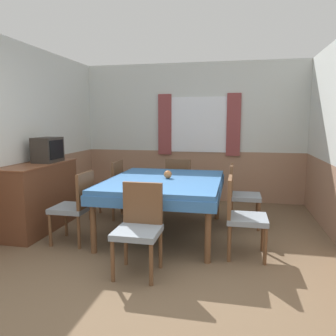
# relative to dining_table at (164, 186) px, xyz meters

# --- Properties ---
(ground_plane) EXTENTS (16.00, 16.00, 0.00)m
(ground_plane) POSITION_rel_dining_table_xyz_m (0.10, -1.65, -0.66)
(ground_plane) COLOR brown
(wall_back) EXTENTS (4.56, 0.09, 2.60)m
(wall_back) POSITION_rel_dining_table_xyz_m (0.11, 2.02, 0.65)
(wall_back) COLOR silver
(wall_back) RESTS_ON ground_plane
(wall_left) EXTENTS (0.05, 4.05, 2.60)m
(wall_left) POSITION_rel_dining_table_xyz_m (-2.01, 0.18, 0.64)
(wall_left) COLOR silver
(wall_left) RESTS_ON ground_plane
(dining_table) EXTENTS (1.51, 1.84, 0.76)m
(dining_table) POSITION_rel_dining_table_xyz_m (0.00, 0.00, 0.00)
(dining_table) COLOR #386BA8
(dining_table) RESTS_ON ground_plane
(chair_right_far) EXTENTS (0.44, 0.44, 0.90)m
(chair_right_far) POSITION_rel_dining_table_xyz_m (1.01, 0.56, -0.16)
(chair_right_far) COLOR brown
(chair_right_far) RESTS_ON ground_plane
(chair_left_near) EXTENTS (0.44, 0.44, 0.90)m
(chair_left_near) POSITION_rel_dining_table_xyz_m (-1.01, -0.56, -0.16)
(chair_left_near) COLOR brown
(chair_left_near) RESTS_ON ground_plane
(chair_right_near) EXTENTS (0.44, 0.44, 0.90)m
(chair_right_near) POSITION_rel_dining_table_xyz_m (1.01, -0.56, -0.16)
(chair_right_near) COLOR brown
(chair_right_near) RESTS_ON ground_plane
(chair_head_window) EXTENTS (0.44, 0.44, 0.90)m
(chair_head_window) POSITION_rel_dining_table_xyz_m (0.00, 1.17, -0.16)
(chair_head_window) COLOR brown
(chair_head_window) RESTS_ON ground_plane
(chair_head_near) EXTENTS (0.44, 0.44, 0.90)m
(chair_head_near) POSITION_rel_dining_table_xyz_m (0.00, -1.17, -0.16)
(chair_head_near) COLOR brown
(chair_head_near) RESTS_ON ground_plane
(chair_left_far) EXTENTS (0.44, 0.44, 0.90)m
(chair_left_far) POSITION_rel_dining_table_xyz_m (-1.01, 0.56, -0.16)
(chair_left_far) COLOR brown
(chair_left_far) RESTS_ON ground_plane
(sideboard) EXTENTS (0.46, 1.33, 0.94)m
(sideboard) POSITION_rel_dining_table_xyz_m (-1.74, -0.20, -0.18)
(sideboard) COLOR brown
(sideboard) RESTS_ON ground_plane
(tv) EXTENTS (0.29, 0.42, 0.35)m
(tv) POSITION_rel_dining_table_xyz_m (-1.70, -0.02, 0.46)
(tv) COLOR #2D2823
(tv) RESTS_ON sideboard
(vase) EXTENTS (0.11, 0.11, 0.11)m
(vase) POSITION_rel_dining_table_xyz_m (0.04, 0.05, 0.15)
(vase) COLOR #B26B38
(vase) RESTS_ON dining_table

